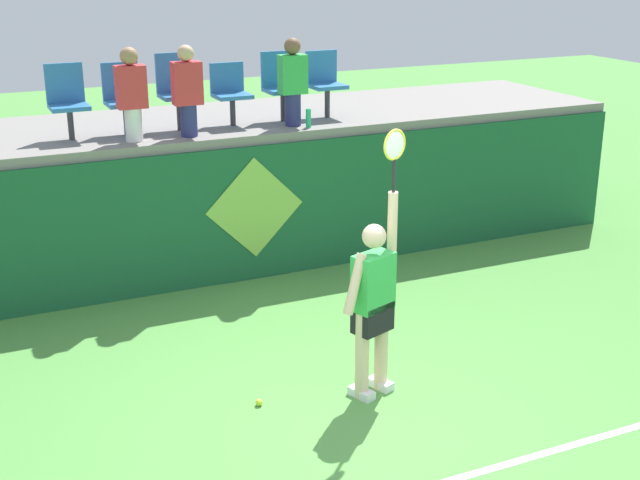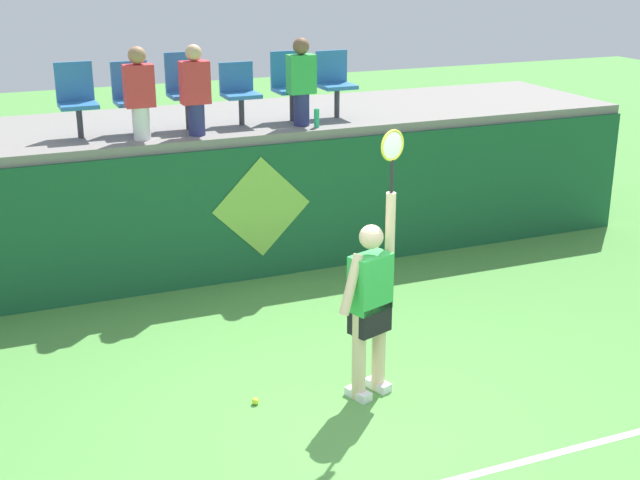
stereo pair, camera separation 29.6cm
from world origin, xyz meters
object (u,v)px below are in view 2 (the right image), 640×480
(water_bottle, at_px, (317,118))
(spectator_0, at_px, (301,80))
(stadium_chair_3, at_px, (239,90))
(spectator_2, at_px, (195,89))
(tennis_ball, at_px, (255,401))
(stadium_chair_1, at_px, (132,94))
(stadium_chair_0, at_px, (77,97))
(tennis_player, at_px, (370,301))
(spectator_1, at_px, (139,91))
(stadium_chair_5, at_px, (335,80))
(stadium_chair_2, at_px, (185,87))
(stadium_chair_4, at_px, (290,83))

(water_bottle, bearing_deg, spectator_0, 125.52)
(spectator_0, bearing_deg, stadium_chair_3, 150.13)
(water_bottle, bearing_deg, spectator_2, 175.59)
(tennis_ball, distance_m, stadium_chair_3, 4.55)
(stadium_chair_3, bearing_deg, spectator_2, -146.12)
(stadium_chair_1, height_order, stadium_chair_3, stadium_chair_1)
(stadium_chair_0, relative_size, spectator_2, 0.81)
(stadium_chair_1, distance_m, stadium_chair_3, 1.35)
(tennis_player, relative_size, stadium_chair_3, 3.23)
(stadium_chair_3, relative_size, spectator_1, 0.71)
(tennis_ball, distance_m, spectator_2, 4.11)
(stadium_chair_3, height_order, stadium_chair_5, stadium_chair_5)
(tennis_player, distance_m, stadium_chair_1, 4.44)
(tennis_player, height_order, stadium_chair_1, stadium_chair_1)
(tennis_player, relative_size, stadium_chair_2, 2.68)
(stadium_chair_1, bearing_deg, stadium_chair_2, 0.25)
(tennis_ball, bearing_deg, tennis_player, -11.10)
(tennis_player, distance_m, stadium_chair_2, 4.31)
(stadium_chair_0, bearing_deg, spectator_0, -8.57)
(stadium_chair_3, bearing_deg, tennis_player, -91.00)
(stadium_chair_0, distance_m, spectator_2, 1.40)
(water_bottle, height_order, stadium_chair_3, stadium_chair_3)
(stadium_chair_3, relative_size, spectator_2, 0.71)
(tennis_ball, bearing_deg, water_bottle, 58.94)
(spectator_2, bearing_deg, tennis_ball, -97.39)
(stadium_chair_5, xyz_separation_m, spectator_2, (-2.01, -0.47, 0.08))
(water_bottle, bearing_deg, stadium_chair_2, 158.64)
(stadium_chair_0, xyz_separation_m, spectator_2, (1.31, -0.47, 0.08))
(water_bottle, distance_m, stadium_chair_1, 2.28)
(tennis_ball, height_order, stadium_chair_3, stadium_chair_3)
(water_bottle, distance_m, stadium_chair_0, 2.91)
(stadium_chair_5, distance_m, spectator_0, 0.75)
(water_bottle, distance_m, spectator_0, 0.51)
(stadium_chair_3, relative_size, stadium_chair_4, 0.88)
(spectator_0, distance_m, spectator_1, 2.04)
(spectator_1, bearing_deg, stadium_chair_4, 12.61)
(tennis_player, xyz_separation_m, stadium_chair_3, (0.07, 4.02, 1.31))
(spectator_0, xyz_separation_m, spectator_2, (-1.38, -0.07, -0.02))
(spectator_2, bearing_deg, stadium_chair_4, 18.90)
(stadium_chair_4, bearing_deg, tennis_ball, -115.41)
(stadium_chair_0, height_order, spectator_1, spectator_1)
(stadium_chair_4, xyz_separation_m, spectator_1, (-2.04, -0.46, 0.08))
(stadium_chair_0, bearing_deg, spectator_2, -19.82)
(water_bottle, distance_m, stadium_chair_2, 1.67)
(tennis_ball, xyz_separation_m, water_bottle, (1.95, 3.23, 1.90))
(water_bottle, distance_m, spectator_2, 1.58)
(stadium_chair_3, height_order, spectator_0, spectator_0)
(stadium_chair_3, xyz_separation_m, spectator_2, (-0.69, -0.46, 0.12))
(stadium_chair_0, xyz_separation_m, stadium_chair_2, (1.31, 0.00, 0.04))
(stadium_chair_0, xyz_separation_m, stadium_chair_5, (3.33, -0.00, 0.01))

